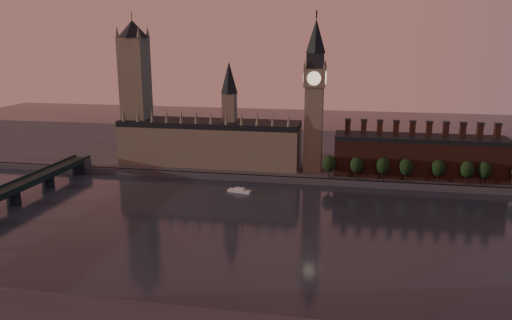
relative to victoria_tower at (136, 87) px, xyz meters
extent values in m
plane|color=black|center=(120.00, -115.00, -59.09)|extent=(900.00, 900.00, 0.00)
cube|color=#4E4E54|center=(120.00, -25.00, -57.09)|extent=(900.00, 4.00, 4.00)
cube|color=#4E4E54|center=(120.00, 65.00, -57.09)|extent=(900.00, 180.00, 4.00)
cube|color=#7B7157|center=(55.00, 0.00, -41.09)|extent=(130.00, 30.00, 28.00)
cube|color=black|center=(55.00, 0.00, -25.09)|extent=(130.00, 30.00, 4.00)
cube|color=#7B7157|center=(70.00, 0.00, -15.09)|extent=(9.00, 9.00, 24.00)
cone|color=black|center=(70.00, 0.00, 7.91)|extent=(12.00, 12.00, 22.00)
cone|color=#7B7157|center=(-4.00, -14.00, -18.09)|extent=(2.60, 2.60, 10.00)
cone|color=#7B7157|center=(6.73, -14.00, -18.09)|extent=(2.60, 2.60, 10.00)
cone|color=#7B7157|center=(17.45, -14.00, -18.09)|extent=(2.60, 2.60, 10.00)
cone|color=#7B7157|center=(28.18, -14.00, -18.09)|extent=(2.60, 2.60, 10.00)
cone|color=#7B7157|center=(38.91, -14.00, -18.09)|extent=(2.60, 2.60, 10.00)
cone|color=#7B7157|center=(49.64, -14.00, -18.09)|extent=(2.60, 2.60, 10.00)
cone|color=#7B7157|center=(60.36, -14.00, -18.09)|extent=(2.60, 2.60, 10.00)
cone|color=#7B7157|center=(71.09, -14.00, -18.09)|extent=(2.60, 2.60, 10.00)
cone|color=#7B7157|center=(81.82, -14.00, -18.09)|extent=(2.60, 2.60, 10.00)
cone|color=#7B7157|center=(92.55, -14.00, -18.09)|extent=(2.60, 2.60, 10.00)
cone|color=#7B7157|center=(103.27, -14.00, -18.09)|extent=(2.60, 2.60, 10.00)
cone|color=#7B7157|center=(114.00, -14.00, -18.09)|extent=(2.60, 2.60, 10.00)
cube|color=#7B7157|center=(0.00, 0.00, -10.09)|extent=(18.00, 18.00, 90.00)
cone|color=black|center=(0.00, 0.00, 40.91)|extent=(24.00, 24.00, 12.00)
cylinder|color=#232326|center=(0.00, 0.00, 46.91)|extent=(0.50, 0.50, 12.00)
cone|color=#7B7157|center=(-8.00, -8.00, 38.91)|extent=(3.00, 3.00, 8.00)
cone|color=#7B7157|center=(8.00, -8.00, 38.91)|extent=(3.00, 3.00, 8.00)
cone|color=#7B7157|center=(-8.00, 8.00, 38.91)|extent=(3.00, 3.00, 8.00)
cone|color=#7B7157|center=(8.00, 8.00, 38.91)|extent=(3.00, 3.00, 8.00)
cube|color=#7B7157|center=(130.00, -5.00, -26.09)|extent=(12.00, 12.00, 58.00)
cube|color=#7B7157|center=(130.00, -5.00, 8.91)|extent=(14.00, 14.00, 12.00)
cube|color=#232326|center=(130.00, -5.00, 19.91)|extent=(11.00, 11.00, 10.00)
cone|color=black|center=(130.00, -5.00, 35.91)|extent=(13.00, 13.00, 22.00)
cylinder|color=#232326|center=(130.00, -5.00, 49.41)|extent=(1.00, 1.00, 5.00)
cylinder|color=beige|center=(130.00, -12.20, 8.91)|extent=(9.00, 0.50, 9.00)
cylinder|color=beige|center=(130.00, 2.20, 8.91)|extent=(9.00, 0.50, 9.00)
cylinder|color=beige|center=(122.80, -5.00, 8.91)|extent=(0.50, 9.00, 9.00)
cylinder|color=beige|center=(137.20, -5.00, 8.91)|extent=(0.50, 9.00, 9.00)
cone|color=#7B7157|center=(123.50, -11.50, 17.91)|extent=(2.00, 2.00, 6.00)
cone|color=#7B7157|center=(136.50, -11.50, 17.91)|extent=(2.00, 2.00, 6.00)
cone|color=#7B7157|center=(123.50, 1.50, 17.91)|extent=(2.00, 2.00, 6.00)
cone|color=#7B7157|center=(136.50, 1.50, 17.91)|extent=(2.00, 2.00, 6.00)
cube|color=#50281E|center=(200.00, -5.00, -43.09)|extent=(110.00, 25.00, 24.00)
cube|color=black|center=(200.00, -5.00, -29.59)|extent=(110.00, 25.00, 3.00)
cube|color=#50281E|center=(153.00, -5.00, -23.59)|extent=(3.50, 3.50, 9.00)
cube|color=#232326|center=(153.00, -5.00, -18.59)|extent=(4.20, 4.20, 1.00)
cube|color=#50281E|center=(163.44, -5.00, -23.59)|extent=(3.50, 3.50, 9.00)
cube|color=#232326|center=(163.44, -5.00, -18.59)|extent=(4.20, 4.20, 1.00)
cube|color=#50281E|center=(173.89, -5.00, -23.59)|extent=(3.50, 3.50, 9.00)
cube|color=#232326|center=(173.89, -5.00, -18.59)|extent=(4.20, 4.20, 1.00)
cube|color=#50281E|center=(184.33, -5.00, -23.59)|extent=(3.50, 3.50, 9.00)
cube|color=#232326|center=(184.33, -5.00, -18.59)|extent=(4.20, 4.20, 1.00)
cube|color=#50281E|center=(194.78, -5.00, -23.59)|extent=(3.50, 3.50, 9.00)
cube|color=#232326|center=(194.78, -5.00, -18.59)|extent=(4.20, 4.20, 1.00)
cube|color=#50281E|center=(205.22, -5.00, -23.59)|extent=(3.50, 3.50, 9.00)
cube|color=#232326|center=(205.22, -5.00, -18.59)|extent=(4.20, 4.20, 1.00)
cube|color=#50281E|center=(215.67, -5.00, -23.59)|extent=(3.50, 3.50, 9.00)
cube|color=#232326|center=(215.67, -5.00, -18.59)|extent=(4.20, 4.20, 1.00)
cube|color=#50281E|center=(226.11, -5.00, -23.59)|extent=(3.50, 3.50, 9.00)
cube|color=#232326|center=(226.11, -5.00, -18.59)|extent=(4.20, 4.20, 1.00)
cube|color=#50281E|center=(236.56, -5.00, -23.59)|extent=(3.50, 3.50, 9.00)
cube|color=#232326|center=(236.56, -5.00, -18.59)|extent=(4.20, 4.20, 1.00)
cube|color=#50281E|center=(247.00, -5.00, -23.59)|extent=(3.50, 3.50, 9.00)
cube|color=#232326|center=(247.00, -5.00, -18.59)|extent=(4.20, 4.20, 1.00)
cylinder|color=black|center=(142.10, -20.98, -52.09)|extent=(0.80, 0.80, 6.00)
ellipsoid|color=black|center=(142.10, -20.98, -45.59)|extent=(8.60, 8.60, 10.75)
cylinder|color=black|center=(159.81, -21.35, -52.09)|extent=(0.80, 0.80, 6.00)
ellipsoid|color=black|center=(159.81, -21.35, -45.59)|extent=(8.60, 8.60, 10.75)
cylinder|color=black|center=(176.33, -20.81, -52.09)|extent=(0.80, 0.80, 6.00)
ellipsoid|color=black|center=(176.33, -20.81, -45.59)|extent=(8.60, 8.60, 10.75)
cylinder|color=black|center=(190.64, -21.05, -52.09)|extent=(0.80, 0.80, 6.00)
ellipsoid|color=black|center=(190.64, -21.05, -45.59)|extent=(8.60, 8.60, 10.75)
cylinder|color=black|center=(210.54, -19.68, -52.09)|extent=(0.80, 0.80, 6.00)
ellipsoid|color=black|center=(210.54, -19.68, -45.59)|extent=(8.60, 8.60, 10.75)
cylinder|color=black|center=(227.79, -20.20, -52.09)|extent=(0.80, 0.80, 6.00)
ellipsoid|color=black|center=(227.79, -20.20, -45.59)|extent=(8.60, 8.60, 10.75)
cylinder|color=black|center=(238.16, -19.66, -52.09)|extent=(0.80, 0.80, 6.00)
ellipsoid|color=black|center=(238.16, -19.66, -45.59)|extent=(8.60, 8.60, 10.75)
cube|color=#4E4E54|center=(-35.00, -25.00, -52.09)|extent=(14.00, 8.00, 6.00)
cylinder|color=#232326|center=(-35.00, -98.00, -55.21)|extent=(8.00, 8.00, 7.75)
cylinder|color=#232326|center=(-35.00, -64.00, -55.21)|extent=(8.00, 8.00, 7.75)
cylinder|color=#232326|center=(-35.00, -30.00, -55.21)|extent=(8.00, 8.00, 7.75)
cube|color=silver|center=(88.53, -51.69, -58.24)|extent=(15.35, 7.25, 1.69)
cube|color=silver|center=(88.53, -51.69, -56.76)|extent=(6.87, 4.44, 1.27)
camera|label=1|loc=(153.98, -341.57, 33.33)|focal=35.00mm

